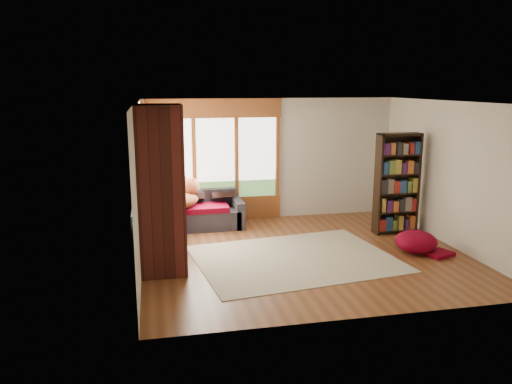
{
  "coord_description": "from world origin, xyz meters",
  "views": [
    {
      "loc": [
        -2.51,
        -7.91,
        2.88
      ],
      "look_at": [
        -0.67,
        0.84,
        0.95
      ],
      "focal_mm": 35.0,
      "sensor_mm": 36.0,
      "label": 1
    }
  ],
  "objects": [
    {
      "name": "wall_right",
      "position": [
        2.75,
        0.0,
        1.3
      ],
      "size": [
        0.04,
        5.0,
        2.6
      ],
      "primitive_type": "cube",
      "color": "silver",
      "rests_on": "ground"
    },
    {
      "name": "pouf",
      "position": [
        1.94,
        -0.34,
        0.21
      ],
      "size": [
        0.94,
        0.94,
        0.39
      ],
      "primitive_type": "ellipsoid",
      "rotation": [
        0.0,
        0.0,
        -0.4
      ],
      "color": "maroon",
      "rests_on": "area_rug"
    },
    {
      "name": "roller_blind",
      "position": [
        -2.69,
        2.03,
        1.75
      ],
      "size": [
        0.03,
        0.72,
        0.9
      ],
      "primitive_type": "cube",
      "color": "#5F7F4F",
      "rests_on": "wall_left"
    },
    {
      "name": "bookshelf",
      "position": [
        2.14,
        0.84,
        0.99
      ],
      "size": [
        0.85,
        0.28,
        1.98
      ],
      "color": "black",
      "rests_on": "ground"
    },
    {
      "name": "throw_pillows",
      "position": [
        -1.86,
        1.75,
        0.77
      ],
      "size": [
        1.98,
        1.68,
        0.45
      ],
      "color": "black",
      "rests_on": "sectional_sofa"
    },
    {
      "name": "dog_tan",
      "position": [
        -1.96,
        1.78,
        0.79
      ],
      "size": [
        1.01,
        0.98,
        0.5
      ],
      "rotation": [
        0.0,
        0.0,
        0.73
      ],
      "color": "brown",
      "rests_on": "sectional_sofa"
    },
    {
      "name": "floor",
      "position": [
        0.0,
        0.0,
        0.0
      ],
      "size": [
        5.5,
        5.5,
        0.0
      ],
      "primitive_type": "plane",
      "color": "brown",
      "rests_on": "ground"
    },
    {
      "name": "wall_back",
      "position": [
        0.0,
        2.5,
        1.3
      ],
      "size": [
        5.5,
        0.04,
        2.6
      ],
      "primitive_type": "cube",
      "color": "silver",
      "rests_on": "ground"
    },
    {
      "name": "sectional_sofa",
      "position": [
        -1.95,
        1.7,
        0.3
      ],
      "size": [
        2.2,
        2.2,
        0.8
      ],
      "rotation": [
        0.0,
        0.0,
        0.03
      ],
      "color": "#2E2D32",
      "rests_on": "ground"
    },
    {
      "name": "windows_left",
      "position": [
        -2.72,
        1.2,
        1.35
      ],
      "size": [
        0.1,
        2.62,
        1.9
      ],
      "color": "brown",
      "rests_on": "wall_left"
    },
    {
      "name": "dog_brindle",
      "position": [
        -2.28,
        1.05,
        0.74
      ],
      "size": [
        0.56,
        0.79,
        0.4
      ],
      "rotation": [
        0.0,
        0.0,
        1.73
      ],
      "color": "black",
      "rests_on": "sectional_sofa"
    },
    {
      "name": "area_rug",
      "position": [
        -0.22,
        -0.23,
        0.01
      ],
      "size": [
        3.54,
        2.89,
        0.01
      ],
      "primitive_type": "cube",
      "rotation": [
        0.0,
        0.0,
        0.13
      ],
      "color": "silver",
      "rests_on": "ground"
    },
    {
      "name": "wall_front",
      "position": [
        0.0,
        -2.5,
        1.3
      ],
      "size": [
        5.5,
        0.04,
        2.6
      ],
      "primitive_type": "cube",
      "color": "silver",
      "rests_on": "ground"
    },
    {
      "name": "brick_chimney",
      "position": [
        -2.4,
        -0.35,
        1.3
      ],
      "size": [
        0.7,
        0.7,
        2.6
      ],
      "primitive_type": "cube",
      "color": "#471914",
      "rests_on": "ground"
    },
    {
      "name": "wall_left",
      "position": [
        -2.75,
        0.0,
        1.3
      ],
      "size": [
        0.04,
        5.0,
        2.6
      ],
      "primitive_type": "cube",
      "color": "silver",
      "rests_on": "ground"
    },
    {
      "name": "windows_back",
      "position": [
        -1.2,
        2.47,
        1.35
      ],
      "size": [
        2.82,
        0.1,
        1.9
      ],
      "color": "brown",
      "rests_on": "wall_back"
    },
    {
      "name": "ceiling",
      "position": [
        0.0,
        0.0,
        2.6
      ],
      "size": [
        5.5,
        5.5,
        0.0
      ],
      "primitive_type": "plane",
      "color": "white"
    }
  ]
}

